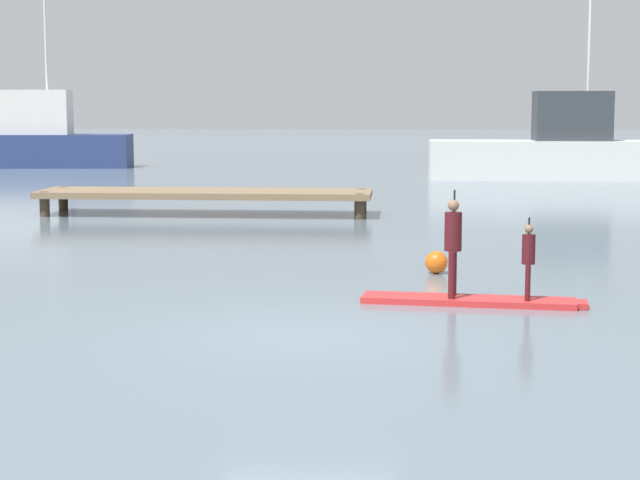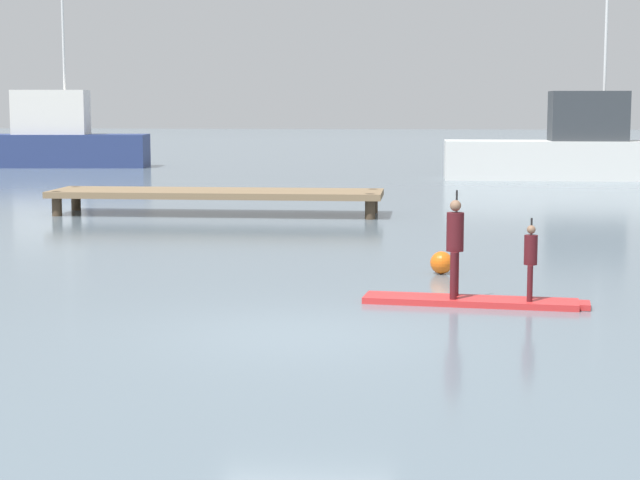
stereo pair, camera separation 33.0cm
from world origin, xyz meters
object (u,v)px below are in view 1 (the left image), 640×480
paddler_adult (453,241)px  paddler_child_solo (528,257)px  paddleboard_near (473,301)px  fishing_boat_green_midground (32,141)px  fishing_boat_white_large (554,149)px  mooring_buoy_mid (436,262)px

paddler_adult → paddler_child_solo: paddler_adult is taller
paddleboard_near → fishing_boat_green_midground: fishing_boat_green_midground is taller
fishing_boat_green_midground → paddler_child_solo: bearing=-60.4°
fishing_boat_white_large → fishing_boat_green_midground: 25.54m
paddler_child_solo → fishing_boat_green_midground: fishing_boat_green_midground is taller
paddler_adult → fishing_boat_green_midground: (-19.16, 35.65, 0.32)m
fishing_boat_white_large → paddleboard_near: bearing=-100.1°
paddleboard_near → paddler_adult: size_ratio=2.12×
fishing_boat_green_midground → fishing_boat_white_large: bearing=-15.1°
fishing_boat_white_large → fishing_boat_green_midground: size_ratio=1.00×
paddler_child_solo → mooring_buoy_mid: size_ratio=3.02×
mooring_buoy_mid → fishing_boat_green_midground: bearing=120.2°
paddler_adult → fishing_boat_white_large: (5.50, 29.02, 0.26)m
paddler_child_solo → fishing_boat_white_large: 29.47m
paddleboard_near → mooring_buoy_mid: 3.11m
paddler_adult → fishing_boat_green_midground: 40.48m
paddleboard_near → fishing_boat_white_large: (5.18, 29.06, 1.20)m
paddler_adult → paddler_child_solo: 1.20m
paddler_adult → mooring_buoy_mid: size_ratio=4.00×
fishing_boat_white_large → mooring_buoy_mid: bearing=-102.3°
fishing_boat_green_midground → mooring_buoy_mid: bearing=-59.8°
paddler_child_solo → fishing_boat_green_midground: size_ratio=0.13×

